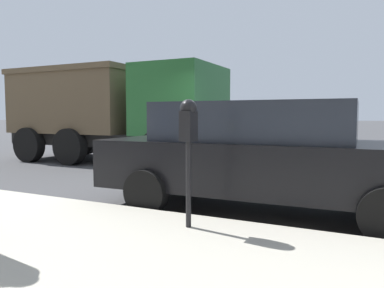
% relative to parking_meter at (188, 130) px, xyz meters
% --- Properties ---
extents(ground_plane, '(220.00, 220.00, 0.00)m').
position_rel_parking_meter_xyz_m(ground_plane, '(2.71, 1.00, -1.23)').
color(ground_plane, '#424244').
extents(parking_meter, '(0.21, 0.19, 1.44)m').
position_rel_parking_meter_xyz_m(parking_meter, '(0.00, 0.00, 0.00)').
color(parking_meter, black).
rests_on(parking_meter, sidewalk).
extents(car_black, '(2.08, 4.95, 1.59)m').
position_rel_parking_meter_xyz_m(car_black, '(1.60, -0.44, -0.40)').
color(car_black, black).
rests_on(car_black, ground_plane).
extents(dump_truck, '(2.79, 6.58, 2.83)m').
position_rel_parking_meter_xyz_m(dump_truck, '(5.48, 5.35, 0.38)').
color(dump_truck, black).
rests_on(dump_truck, ground_plane).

